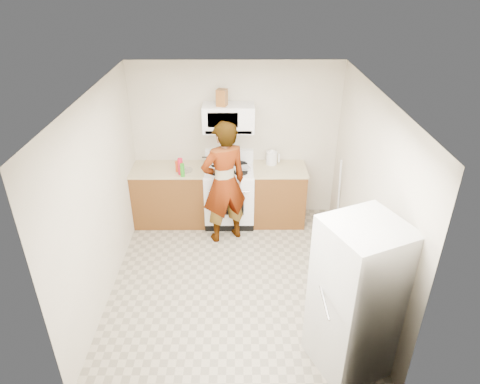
{
  "coord_description": "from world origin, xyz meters",
  "views": [
    {
      "loc": [
        0.04,
        -4.46,
        3.76
      ],
      "look_at": [
        0.06,
        0.55,
        1.03
      ],
      "focal_mm": 32.0,
      "sensor_mm": 36.0,
      "label": 1
    }
  ],
  "objects_px": {
    "microwave": "(229,118)",
    "saucepan": "(217,159)",
    "fridge": "(357,299)",
    "gas_range": "(229,194)",
    "person": "(224,183)",
    "kettle": "(272,158)"
  },
  "relations": [
    {
      "from": "microwave",
      "to": "saucepan",
      "type": "distance_m",
      "value": 0.72
    },
    {
      "from": "microwave",
      "to": "person",
      "type": "height_order",
      "value": "microwave"
    },
    {
      "from": "fridge",
      "to": "kettle",
      "type": "bearing_deg",
      "value": 78.27
    },
    {
      "from": "microwave",
      "to": "fridge",
      "type": "xyz_separation_m",
      "value": [
        1.29,
        -2.92,
        -0.85
      ]
    },
    {
      "from": "microwave",
      "to": "kettle",
      "type": "relative_size",
      "value": 3.72
    },
    {
      "from": "saucepan",
      "to": "fridge",
      "type": "bearing_deg",
      "value": -63.32
    },
    {
      "from": "gas_range",
      "to": "person",
      "type": "height_order",
      "value": "person"
    },
    {
      "from": "kettle",
      "to": "gas_range",
      "type": "bearing_deg",
      "value": -156.36
    },
    {
      "from": "gas_range",
      "to": "kettle",
      "type": "bearing_deg",
      "value": 13.51
    },
    {
      "from": "gas_range",
      "to": "saucepan",
      "type": "bearing_deg",
      "value": 139.75
    },
    {
      "from": "person",
      "to": "kettle",
      "type": "xyz_separation_m",
      "value": [
        0.73,
        0.65,
        0.1
      ]
    },
    {
      "from": "gas_range",
      "to": "kettle",
      "type": "height_order",
      "value": "kettle"
    },
    {
      "from": "gas_range",
      "to": "person",
      "type": "xyz_separation_m",
      "value": [
        -0.06,
        -0.49,
        0.45
      ]
    },
    {
      "from": "person",
      "to": "microwave",
      "type": "bearing_deg",
      "value": -120.51
    },
    {
      "from": "microwave",
      "to": "gas_range",
      "type": "bearing_deg",
      "value": -90.0
    },
    {
      "from": "gas_range",
      "to": "person",
      "type": "relative_size",
      "value": 0.6
    },
    {
      "from": "kettle",
      "to": "microwave",
      "type": "bearing_deg",
      "value": -167.14
    },
    {
      "from": "microwave",
      "to": "saucepan",
      "type": "xyz_separation_m",
      "value": [
        -0.19,
        0.04,
        -0.69
      ]
    },
    {
      "from": "gas_range",
      "to": "microwave",
      "type": "xyz_separation_m",
      "value": [
        0.0,
        0.13,
        1.21
      ]
    },
    {
      "from": "gas_range",
      "to": "person",
      "type": "bearing_deg",
      "value": -97.31
    },
    {
      "from": "microwave",
      "to": "fridge",
      "type": "distance_m",
      "value": 3.3
    },
    {
      "from": "gas_range",
      "to": "microwave",
      "type": "bearing_deg",
      "value": 90.0
    }
  ]
}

